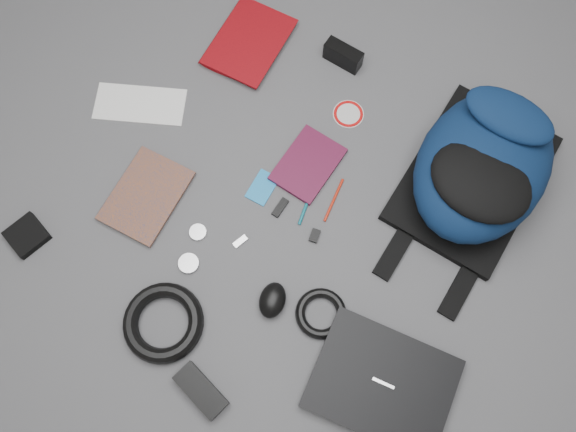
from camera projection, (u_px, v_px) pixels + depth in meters
The scene contains 22 objects.
ground at pixel (288, 218), 1.48m from camera, with size 4.00×4.00×0.00m, color #4F4F51.
backpack at pixel (483, 165), 1.41m from camera, with size 0.34×0.50×0.21m, color #081834, non-canonical shape.
laptop at pixel (382, 383), 1.33m from camera, with size 0.33×0.25×0.03m, color black.
textbook_red at pixel (220, 29), 1.64m from camera, with size 0.19×0.26×0.03m, color maroon.
comic_book at pixel (119, 182), 1.50m from camera, with size 0.17×0.23×0.02m, color #CB610E.
envelope at pixel (140, 104), 1.58m from camera, with size 0.25×0.11×0.00m, color white.
dvd_case at pixel (308, 164), 1.52m from camera, with size 0.14×0.19×0.02m, color #430C23.
compact_camera at pixel (343, 55), 1.59m from camera, with size 0.11×0.04×0.06m, color black.
sticker_disc at pixel (348, 114), 1.57m from camera, with size 0.09×0.09×0.00m, color silver.
pen_teal at pixel (308, 200), 1.49m from camera, with size 0.01×0.01×0.15m, color #0C606E.
pen_red at pixel (334, 200), 1.49m from camera, with size 0.01×0.01×0.13m, color red.
id_badge at pixel (262, 187), 1.50m from camera, with size 0.06×0.09×0.00m, color #1A80C7.
usb_black at pixel (280, 208), 1.48m from camera, with size 0.02×0.05×0.01m, color black.
usb_silver at pixel (240, 242), 1.45m from camera, with size 0.02×0.04×0.01m, color silver.
key_fob at pixel (315, 236), 1.46m from camera, with size 0.02×0.04×0.01m, color black.
mouse at pixel (272, 300), 1.39m from camera, with size 0.07×0.09×0.05m, color black.
headphone_left at pixel (189, 263), 1.43m from camera, with size 0.05×0.05×0.01m, color #B1B0B3.
headphone_right at pixel (198, 232), 1.46m from camera, with size 0.04×0.04×0.01m, color silver.
cable_coil at pixel (321, 313), 1.39m from camera, with size 0.13×0.13×0.02m, color black.
power_brick at pixel (201, 391), 1.33m from camera, with size 0.14×0.06×0.03m, color black.
power_cord_coil at pixel (163, 323), 1.37m from camera, with size 0.20×0.20×0.04m, color black.
pouch at pixel (27, 235), 1.45m from camera, with size 0.09×0.09×0.02m, color black.
Camera 1 is at (0.21, -0.39, 1.41)m, focal length 35.00 mm.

